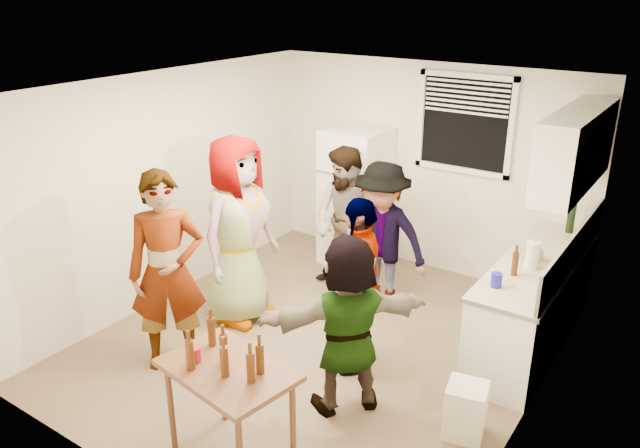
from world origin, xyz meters
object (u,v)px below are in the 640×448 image
Objects in this scene: kettle at (533,260)px; guest_back_right at (379,306)px; guest_stripe at (176,361)px; guest_back_left at (345,290)px; trash_bin at (466,407)px; beer_bottle_table at (225,362)px; beer_bottle_counter at (514,275)px; refrigerator at (355,197)px; guest_grey at (242,317)px; blue_cup at (496,287)px; red_cup at (196,361)px; wine_bottle at (569,232)px; guest_black at (357,364)px; guest_orange at (346,404)px.

guest_back_right is at bearing 163.92° from kettle.
guest_back_left is (0.54, 2.13, 0.00)m from guest_stripe.
guest_back_right is (-1.57, 1.44, -0.25)m from trash_bin.
beer_bottle_counter is at bearing 60.87° from beer_bottle_table.
guest_stripe is at bearing -119.95° from guest_back_right.
refrigerator reaches higher than trash_bin.
guest_grey is at bearing 46.15° from guest_stripe.
blue_cup is 1.11× the size of red_cup.
red_cup is at bearing -123.71° from blue_cup.
guest_grey is at bearing -108.47° from guest_back_left.
wine_bottle is 1.46× the size of beer_bottle_counter.
trash_bin is at bearing 37.82° from guest_black.
guest_stripe is at bearing -167.65° from trash_bin.
guest_back_left reaches higher than guest_grey.
beer_bottle_counter reaches higher than guest_grey.
guest_back_left is (-2.00, 0.40, -0.90)m from beer_bottle_counter.
refrigerator is 3.73m from red_cup.
guest_back_left is 2.10m from guest_orange.
guest_orange is at bearing -122.67° from beer_bottle_counter.
kettle is 1.78× the size of blue_cup.
refrigerator is 2.63m from beer_bottle_counter.
guest_grey is 1.81m from guest_orange.
guest_stripe is at bearing -92.97° from guest_black.
red_cup is at bearing -148.76° from beer_bottle_table.
beer_bottle_table is 0.14× the size of guest_back_right.
beer_bottle_table is at bearing -67.47° from guest_back_left.
red_cup is 2.18m from guest_grey.
blue_cup is at bearing -80.38° from guest_grey.
trash_bin is 0.26× the size of guest_back_left.
refrigerator is 2.11m from guest_grey.
guest_back_left is at bearing 143.13° from trash_bin.
trash_bin is 1.97× the size of beer_bottle_table.
wine_bottle is at bearing 30.54° from guest_back_right.
beer_bottle_table is at bearing -73.55° from refrigerator.
beer_bottle_counter reaches higher than blue_cup.
kettle is at bearing 3.24° from guest_back_right.
trash_bin is (0.03, -1.58, -0.65)m from kettle.
guest_grey is 1.47m from guest_black.
refrigerator is 0.91× the size of guest_stripe.
refrigerator is at bearing 122.80° from guest_back_left.
guest_grey is at bearing -177.62° from kettle.
guest_grey is at bearing 122.47° from red_cup.
blue_cup is at bearing -16.08° from guest_stripe.
beer_bottle_counter reaches higher than guest_orange.
wine_bottle reaches higher than beer_bottle_table.
wine_bottle reaches higher than trash_bin.
guest_orange is at bearing -138.93° from kettle.
wine_bottle reaches higher than beer_bottle_counter.
red_cup is 0.07× the size of guest_back_left.
trash_bin is at bearing -91.66° from wine_bottle.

